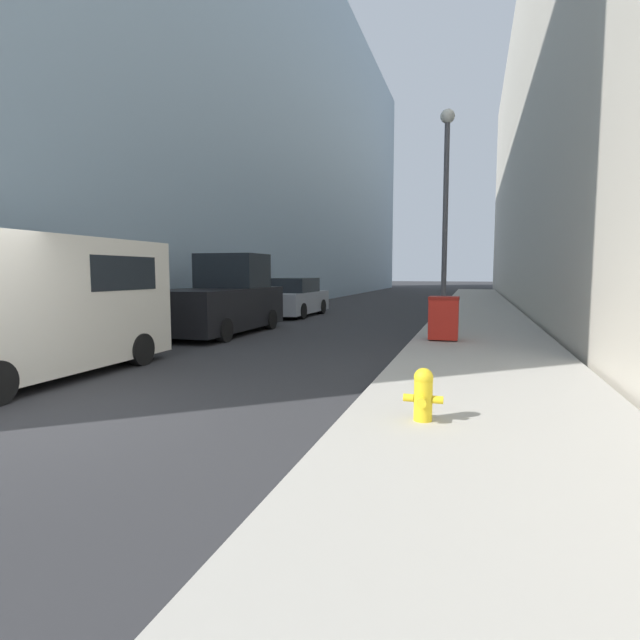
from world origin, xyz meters
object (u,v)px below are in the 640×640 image
at_px(pickup_truck, 222,301).
at_px(parked_sedan_near, 295,298).
at_px(lamppost, 446,203).
at_px(trash_bin, 444,318).
at_px(white_van, 37,301).
at_px(fire_hydrant, 423,393).

bearing_deg(pickup_truck, parked_sedan_near, 89.78).
relative_size(lamppost, pickup_truck, 1.27).
distance_m(trash_bin, parked_sedan_near, 9.57).
relative_size(lamppost, parked_sedan_near, 1.43).
relative_size(white_van, parked_sedan_near, 1.14).
height_order(trash_bin, lamppost, lamppost).
bearing_deg(lamppost, pickup_truck, -163.56).
relative_size(fire_hydrant, white_van, 0.12).
relative_size(fire_hydrant, pickup_truck, 0.12).
distance_m(white_van, pickup_truck, 6.71).
height_order(trash_bin, pickup_truck, pickup_truck).
distance_m(lamppost, white_van, 11.01).
height_order(lamppost, parked_sedan_near, lamppost).
bearing_deg(lamppost, fire_hydrant, -87.99).
relative_size(pickup_truck, parked_sedan_near, 1.13).
bearing_deg(trash_bin, fire_hydrant, -88.57).
relative_size(trash_bin, white_van, 0.21).
distance_m(fire_hydrant, parked_sedan_near, 15.65).
bearing_deg(white_van, parked_sedan_near, 89.90).
xyz_separation_m(fire_hydrant, pickup_truck, (-6.74, 7.81, 0.52)).
bearing_deg(fire_hydrant, trash_bin, 91.43).
bearing_deg(trash_bin, parked_sedan_near, 133.07).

